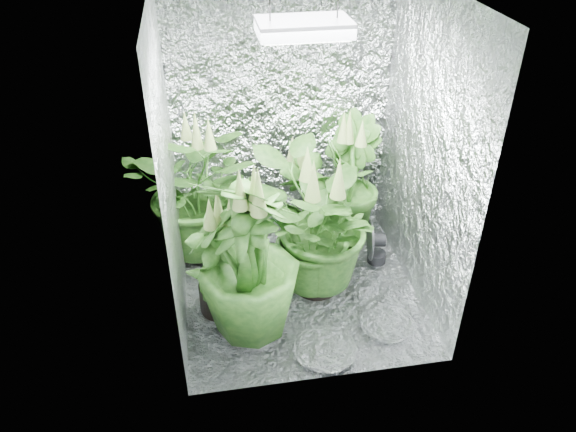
# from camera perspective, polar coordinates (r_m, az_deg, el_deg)

# --- Properties ---
(ground) EXTENTS (1.60, 1.60, 0.00)m
(ground) POSITION_cam_1_polar(r_m,az_deg,el_deg) (4.02, 1.20, -7.45)
(ground) COLOR silver
(ground) RESTS_ON ground
(walls) EXTENTS (1.62, 1.62, 2.00)m
(walls) POSITION_cam_1_polar(r_m,az_deg,el_deg) (3.45, 1.40, 5.19)
(walls) COLOR silver
(walls) RESTS_ON ground
(grow_lamp) EXTENTS (0.50, 0.30, 0.22)m
(grow_lamp) POSITION_cam_1_polar(r_m,az_deg,el_deg) (3.14, 1.61, 18.56)
(grow_lamp) COLOR gray
(grow_lamp) RESTS_ON ceiling
(plant_a) EXTENTS (1.25, 1.25, 1.15)m
(plant_a) POSITION_cam_1_polar(r_m,az_deg,el_deg) (4.13, -9.00, 2.74)
(plant_a) COLOR black
(plant_a) RESTS_ON ground
(plant_b) EXTENTS (0.65, 0.65, 0.97)m
(plant_b) POSITION_cam_1_polar(r_m,az_deg,el_deg) (4.12, 1.71, 1.18)
(plant_b) COLOR black
(plant_b) RESTS_ON ground
(plant_c) EXTENTS (0.61, 0.61, 1.08)m
(plant_c) POSITION_cam_1_polar(r_m,az_deg,el_deg) (4.28, 6.04, 3.44)
(plant_c) COLOR black
(plant_c) RESTS_ON ground
(plant_d) EXTENTS (0.88, 0.88, 1.23)m
(plant_d) POSITION_cam_1_polar(r_m,az_deg,el_deg) (3.37, -4.00, -4.32)
(plant_d) COLOR black
(plant_d) RESTS_ON ground
(plant_e) EXTENTS (1.01, 1.01, 1.10)m
(plant_e) POSITION_cam_1_polar(r_m,az_deg,el_deg) (3.74, 3.11, -1.13)
(plant_e) COLOR black
(plant_e) RESTS_ON ground
(plant_f) EXTENTS (0.58, 0.58, 0.93)m
(plant_f) POSITION_cam_1_polar(r_m,az_deg,el_deg) (3.60, -7.17, -4.88)
(plant_f) COLOR black
(plant_f) RESTS_ON ground
(circulation_fan) EXTENTS (0.16, 0.31, 0.35)m
(circulation_fan) POSITION_cam_1_polar(r_m,az_deg,el_deg) (4.23, 8.72, -2.96)
(circulation_fan) COLOR black
(circulation_fan) RESTS_ON ground
(plant_label) EXTENTS (0.06, 0.05, 0.09)m
(plant_label) POSITION_cam_1_polar(r_m,az_deg,el_deg) (3.53, -2.73, -8.03)
(plant_label) COLOR white
(plant_label) RESTS_ON plant_d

